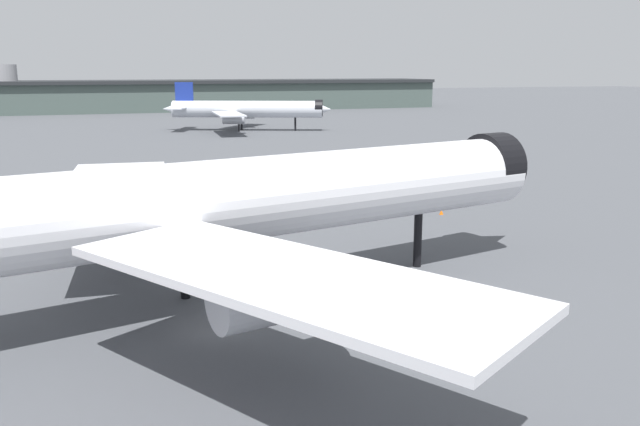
% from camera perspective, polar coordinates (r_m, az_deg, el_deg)
% --- Properties ---
extents(ground, '(900.00, 900.00, 0.00)m').
position_cam_1_polar(ground, '(41.19, -8.76, -9.74)').
color(ground, '#4C4F54').
extents(airliner_near_gate, '(55.92, 50.13, 15.85)m').
position_cam_1_polar(airliner_near_gate, '(42.77, -8.01, 0.90)').
color(airliner_near_gate, white).
rests_on(airliner_near_gate, ground).
extents(airliner_far_taxiway, '(41.81, 37.30, 12.21)m').
position_cam_1_polar(airliner_far_taxiway, '(169.09, -6.45, 8.97)').
color(airliner_far_taxiway, silver).
rests_on(airliner_far_taxiway, ground).
extents(terminal_building, '(209.55, 30.68, 17.01)m').
position_cam_1_polar(terminal_building, '(258.07, -13.33, 9.99)').
color(terminal_building, '#475651').
rests_on(terminal_building, ground).
extents(traffic_cone_wingtip, '(0.45, 0.45, 0.56)m').
position_cam_1_polar(traffic_cone_wingtip, '(72.07, 10.55, 0.09)').
color(traffic_cone_wingtip, '#F2600C').
rests_on(traffic_cone_wingtip, ground).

